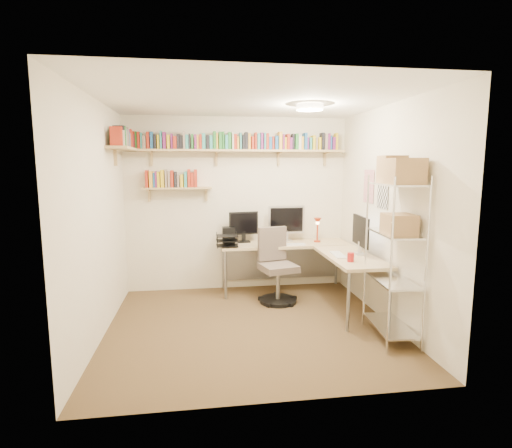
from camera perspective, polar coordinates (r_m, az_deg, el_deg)
The scene contains 6 objects.
ground at distance 4.69m, azimuth -0.75°, elevation -14.36°, with size 3.20×3.20×0.00m, color #41301C.
room_shell at distance 4.34m, azimuth -0.73°, elevation 4.87°, with size 3.24×3.04×2.52m.
wall_shelves at distance 5.60m, azimuth -6.91°, elevation 10.48°, with size 3.12×1.09×0.80m.
corner_desk at distance 5.53m, azimuth 5.10°, elevation -3.25°, with size 1.90×1.85×1.24m.
office_chair at distance 5.38m, azimuth 2.92°, elevation -6.70°, with size 0.53×0.54×0.99m.
wire_rack at distance 4.25m, azimuth 19.56°, elevation 2.49°, with size 0.43×0.77×1.91m.
Camera 1 is at (-0.55, -4.29, 1.81)m, focal length 28.00 mm.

